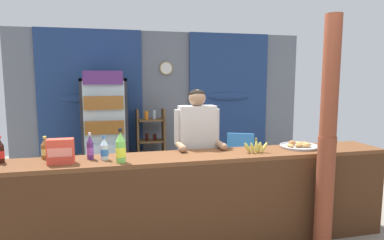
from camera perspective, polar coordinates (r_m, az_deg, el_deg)
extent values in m
plane|color=gray|center=(4.38, -0.82, -15.85)|extent=(7.94, 7.94, 0.00)
cube|color=slate|center=(5.90, -4.88, 2.80)|extent=(5.11, 0.12, 2.52)
cube|color=navy|center=(5.74, -17.12, 4.66)|extent=(1.69, 0.04, 2.06)
ellipsoid|color=navy|center=(5.73, -17.10, 3.62)|extent=(0.93, 0.10, 0.16)
cube|color=navy|center=(6.09, 6.41, 5.07)|extent=(1.49, 0.04, 2.06)
ellipsoid|color=navy|center=(6.08, 6.46, 4.09)|extent=(0.82, 0.10, 0.16)
cylinder|color=tan|center=(5.81, -4.52, 8.94)|extent=(0.23, 0.03, 0.23)
cylinder|color=white|center=(5.80, -4.50, 8.95)|extent=(0.19, 0.01, 0.19)
cube|color=beige|center=(5.74, -15.40, 4.95)|extent=(0.24, 0.02, 0.18)
cube|color=brown|center=(3.35, 1.65, -6.30)|extent=(4.00, 0.50, 0.04)
cube|color=#432715|center=(3.28, 2.72, -15.36)|extent=(4.00, 0.04, 0.91)
cube|color=#432715|center=(4.40, 27.53, -10.24)|extent=(0.08, 0.45, 0.91)
cylinder|color=brown|center=(3.60, 21.99, -11.76)|extent=(0.17, 0.17, 1.16)
cylinder|color=brown|center=(3.41, 22.93, 6.99)|extent=(0.16, 0.16, 1.16)
ellipsoid|color=brown|center=(3.51, 23.44, -3.53)|extent=(0.06, 0.05, 0.08)
cube|color=#232328|center=(5.68, -14.71, -1.67)|extent=(0.68, 0.04, 1.71)
cube|color=#232328|center=(5.41, -18.19, -2.23)|extent=(0.04, 0.62, 1.71)
cube|color=#232328|center=(5.40, -11.35, -2.03)|extent=(0.04, 0.62, 1.71)
cube|color=#232328|center=(5.32, -15.07, 6.79)|extent=(0.68, 0.62, 0.04)
cube|color=#232328|center=(5.59, -14.49, -10.44)|extent=(0.68, 0.62, 0.08)
cube|color=silver|center=(5.09, -14.86, -2.12)|extent=(0.62, 0.02, 1.55)
cylinder|color=#B7B7BC|center=(5.07, -11.65, -2.64)|extent=(0.02, 0.02, 0.40)
cube|color=silver|center=(5.46, -14.65, -5.67)|extent=(0.60, 0.54, 0.02)
cube|color=silver|center=(5.31, -14.72, -4.81)|extent=(0.56, 0.50, 0.20)
cube|color=silver|center=(5.39, -14.78, -1.88)|extent=(0.60, 0.54, 0.02)
cube|color=brown|center=(5.25, -14.85, -0.90)|extent=(0.56, 0.50, 0.20)
cube|color=silver|center=(5.35, -14.91, 2.00)|extent=(0.60, 0.54, 0.02)
cube|color=brown|center=(5.21, -14.98, 3.08)|extent=(0.56, 0.50, 0.20)
cube|color=silver|center=(5.33, -15.04, 5.93)|extent=(0.60, 0.54, 0.02)
cube|color=#56286B|center=(5.20, -15.11, 7.11)|extent=(0.56, 0.50, 0.20)
cube|color=brown|center=(5.60, -9.38, -4.32)|extent=(0.04, 0.28, 1.20)
cube|color=brown|center=(5.65, -4.92, -4.15)|extent=(0.04, 0.28, 1.20)
cube|color=brown|center=(5.56, -7.21, 0.02)|extent=(0.44, 0.28, 0.02)
cylinder|color=orange|center=(5.54, -7.90, 0.83)|extent=(0.07, 0.07, 0.14)
cylinder|color=silver|center=(5.55, -6.55, 0.94)|extent=(0.05, 0.05, 0.15)
cube|color=brown|center=(5.61, -7.15, -3.63)|extent=(0.44, 0.28, 0.02)
cylinder|color=black|center=(5.59, -7.84, -2.93)|extent=(0.06, 0.06, 0.12)
cylinder|color=black|center=(5.61, -6.49, -2.96)|extent=(0.06, 0.06, 0.11)
cube|color=brown|center=(5.69, -7.09, -7.19)|extent=(0.44, 0.28, 0.02)
cylinder|color=#75C64C|center=(5.66, -7.77, -6.36)|extent=(0.06, 0.06, 0.15)
cylinder|color=brown|center=(5.68, -6.44, -6.30)|extent=(0.05, 0.05, 0.15)
cube|color=#3884D6|center=(5.47, 8.49, -6.29)|extent=(0.59, 0.59, 0.04)
cube|color=#3884D6|center=(5.23, 8.40, -4.46)|extent=(0.39, 0.22, 0.40)
cylinder|color=#3884D6|center=(5.71, 10.50, -8.06)|extent=(0.04, 0.04, 0.44)
cylinder|color=#3884D6|center=(5.73, 6.66, -7.92)|extent=(0.04, 0.04, 0.44)
cylinder|color=#3884D6|center=(5.34, 10.37, -9.13)|extent=(0.04, 0.04, 0.44)
cylinder|color=#3884D6|center=(5.36, 6.26, -8.98)|extent=(0.04, 0.04, 0.44)
cube|color=#3884D6|center=(5.44, 10.63, -5.13)|extent=(0.21, 0.37, 0.03)
cube|color=#3884D6|center=(5.46, 6.42, -5.00)|extent=(0.21, 0.37, 0.03)
cylinder|color=#28282D|center=(3.85, -0.41, -12.26)|extent=(0.11, 0.11, 0.86)
cylinder|color=#28282D|center=(3.89, 2.13, -12.06)|extent=(0.11, 0.11, 0.86)
cube|color=#BCB7B2|center=(3.70, 0.89, -1.78)|extent=(0.41, 0.20, 0.55)
sphere|color=#997051|center=(3.66, 0.90, 3.83)|extent=(0.19, 0.19, 0.19)
ellipsoid|color=black|center=(3.67, 0.86, 4.51)|extent=(0.18, 0.18, 0.10)
cylinder|color=#BCB7B2|center=(3.64, -2.47, -1.18)|extent=(0.08, 0.08, 0.38)
cylinder|color=#997051|center=(3.53, -1.99, -4.58)|extent=(0.07, 0.26, 0.07)
sphere|color=#997051|center=(3.41, -1.55, -5.02)|extent=(0.08, 0.08, 0.08)
cylinder|color=#BCB7B2|center=(3.75, 4.15, -0.94)|extent=(0.08, 0.08, 0.38)
cylinder|color=#997051|center=(3.64, 4.84, -4.23)|extent=(0.07, 0.26, 0.07)
sphere|color=#997051|center=(3.52, 5.51, -4.64)|extent=(0.08, 0.08, 0.08)
cylinder|color=#75C64C|center=(3.07, -12.25, -5.44)|extent=(0.09, 0.09, 0.20)
cone|color=#75C64C|center=(3.05, -12.32, -2.82)|extent=(0.09, 0.09, 0.09)
cylinder|color=black|center=(3.04, -12.35, -1.70)|extent=(0.04, 0.04, 0.03)
cylinder|color=yellow|center=(3.07, -12.25, -5.44)|extent=(0.09, 0.09, 0.09)
cylinder|color=#56286B|center=(3.28, -17.24, -5.15)|extent=(0.06, 0.06, 0.16)
cone|color=#56286B|center=(3.25, -17.31, -3.18)|extent=(0.06, 0.06, 0.07)
cylinder|color=silver|center=(3.25, -17.35, -2.34)|extent=(0.03, 0.03, 0.03)
cylinder|color=purple|center=(3.28, -17.24, -5.15)|extent=(0.06, 0.06, 0.07)
cylinder|color=silver|center=(3.22, -14.94, -5.44)|extent=(0.07, 0.07, 0.14)
cone|color=silver|center=(3.20, -15.00, -3.64)|extent=(0.07, 0.07, 0.06)
cylinder|color=blue|center=(3.19, -15.03, -2.87)|extent=(0.03, 0.03, 0.02)
cylinder|color=blue|center=(3.22, -14.94, -5.44)|extent=(0.07, 0.07, 0.06)
cylinder|color=brown|center=(3.45, -24.09, -5.03)|extent=(0.08, 0.08, 0.13)
cone|color=brown|center=(3.44, -24.17, -3.44)|extent=(0.08, 0.08, 0.06)
cylinder|color=#E5CC4C|center=(3.43, -24.21, -2.77)|extent=(0.03, 0.03, 0.02)
cylinder|color=#E5D166|center=(3.45, -24.09, -5.03)|extent=(0.08, 0.08, 0.06)
cylinder|color=black|center=(3.47, -30.27, -5.20)|extent=(0.06, 0.06, 0.15)
cone|color=black|center=(3.44, -30.39, -3.38)|extent=(0.06, 0.06, 0.07)
cylinder|color=red|center=(3.47, -30.27, -5.20)|extent=(0.06, 0.06, 0.07)
cube|color=#E5422D|center=(3.19, -21.83, -5.06)|extent=(0.23, 0.11, 0.23)
cube|color=#FF826D|center=(3.14, -21.97, -5.27)|extent=(0.21, 0.00, 0.08)
cylinder|color=#BCBCC1|center=(3.84, 18.07, -4.46)|extent=(0.40, 0.40, 0.02)
torus|color=#BCBCC1|center=(3.83, 18.08, -4.26)|extent=(0.42, 0.42, 0.02)
ellipsoid|color=#A36638|center=(3.88, 18.94, -3.88)|extent=(0.08, 0.08, 0.05)
ellipsoid|color=#C68947|center=(3.89, 18.07, -3.88)|extent=(0.08, 0.08, 0.04)
ellipsoid|color=#A36638|center=(3.87, 16.94, -3.80)|extent=(0.08, 0.07, 0.05)
ellipsoid|color=#C68947|center=(3.75, 16.67, -4.26)|extent=(0.07, 0.08, 0.04)
ellipsoid|color=#B2753D|center=(3.78, 18.10, -4.21)|extent=(0.11, 0.06, 0.04)
ellipsoid|color=tan|center=(3.80, 19.27, -4.10)|extent=(0.11, 0.06, 0.05)
ellipsoid|color=#CCC14C|center=(3.43, 9.58, -4.76)|extent=(0.10, 0.04, 0.13)
ellipsoid|color=#CCC14C|center=(3.43, 10.43, -4.81)|extent=(0.07, 0.04, 0.13)
ellipsoid|color=#CCC14C|center=(3.44, 11.12, -4.67)|extent=(0.04, 0.04, 0.14)
ellipsoid|color=#CCC14C|center=(3.49, 11.58, -4.68)|extent=(0.07, 0.03, 0.12)
ellipsoid|color=#CCC14C|center=(3.48, 12.42, -4.69)|extent=(0.09, 0.04, 0.12)
cylinder|color=olive|center=(3.44, 11.05, -3.51)|extent=(0.02, 0.02, 0.05)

